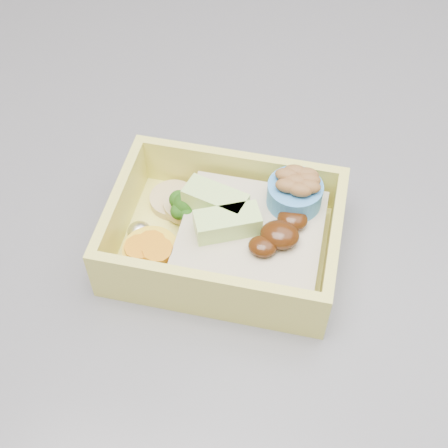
# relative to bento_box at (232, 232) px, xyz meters

# --- Properties ---
(bento_box) EXTENTS (0.16, 0.12, 0.06)m
(bento_box) POSITION_rel_bento_box_xyz_m (0.00, 0.00, 0.00)
(bento_box) COLOR #E6DF5F
(bento_box) RESTS_ON island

